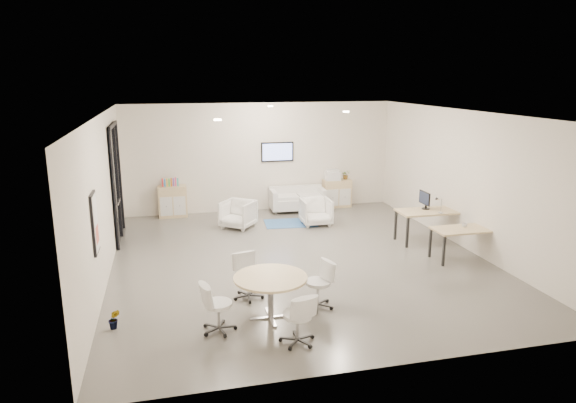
% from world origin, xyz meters
% --- Properties ---
extents(room_shell, '(9.60, 10.60, 4.80)m').
position_xyz_m(room_shell, '(0.00, 0.00, 1.60)').
color(room_shell, '#605E58').
rests_on(room_shell, ground).
extents(glass_door, '(0.09, 1.90, 2.85)m').
position_xyz_m(glass_door, '(-3.95, 2.51, 1.50)').
color(glass_door, black).
rests_on(glass_door, room_shell).
extents(artwork, '(0.05, 0.54, 1.04)m').
position_xyz_m(artwork, '(-3.97, -1.60, 1.55)').
color(artwork, black).
rests_on(artwork, room_shell).
extents(wall_tv, '(0.98, 0.06, 0.58)m').
position_xyz_m(wall_tv, '(0.50, 4.46, 1.75)').
color(wall_tv, black).
rests_on(wall_tv, room_shell).
extents(ceiling_spots, '(3.14, 4.14, 0.03)m').
position_xyz_m(ceiling_spots, '(-0.20, 0.83, 3.18)').
color(ceiling_spots, '#FFEAC6').
rests_on(ceiling_spots, room_shell).
extents(sideboard_left, '(0.80, 0.42, 0.90)m').
position_xyz_m(sideboard_left, '(-2.63, 4.27, 0.45)').
color(sideboard_left, tan).
rests_on(sideboard_left, room_shell).
extents(sideboard_right, '(0.85, 0.41, 0.85)m').
position_xyz_m(sideboard_right, '(2.33, 4.27, 0.43)').
color(sideboard_right, tan).
rests_on(sideboard_right, room_shell).
extents(books, '(0.47, 0.14, 0.22)m').
position_xyz_m(books, '(-2.67, 4.27, 1.01)').
color(books, red).
rests_on(books, sideboard_left).
extents(printer, '(0.48, 0.41, 0.32)m').
position_xyz_m(printer, '(2.18, 4.27, 1.00)').
color(printer, white).
rests_on(printer, sideboard_right).
extents(loveseat, '(1.66, 0.88, 0.61)m').
position_xyz_m(loveseat, '(1.02, 4.09, 0.33)').
color(loveseat, white).
rests_on(loveseat, room_shell).
extents(blue_rug, '(1.47, 1.05, 0.01)m').
position_xyz_m(blue_rug, '(0.50, 2.80, 0.01)').
color(blue_rug, '#2D4F89').
rests_on(blue_rug, room_shell).
extents(armchair_left, '(1.07, 1.06, 0.81)m').
position_xyz_m(armchair_left, '(-0.96, 2.75, 0.40)').
color(armchair_left, white).
rests_on(armchair_left, room_shell).
extents(armchair_right, '(0.79, 0.74, 0.80)m').
position_xyz_m(armchair_right, '(1.14, 2.52, 0.40)').
color(armchair_right, white).
rests_on(armchair_right, room_shell).
extents(desk_rear, '(1.51, 0.77, 0.78)m').
position_xyz_m(desk_rear, '(3.38, 0.47, 0.70)').
color(desk_rear, tan).
rests_on(desk_rear, room_shell).
extents(desk_front, '(1.36, 0.68, 0.71)m').
position_xyz_m(desk_front, '(3.51, -0.85, 0.64)').
color(desk_front, tan).
rests_on(desk_front, room_shell).
extents(monitor, '(0.20, 0.50, 0.44)m').
position_xyz_m(monitor, '(3.34, 0.62, 1.02)').
color(monitor, black).
rests_on(monitor, desk_rear).
extents(round_table, '(1.23, 1.23, 0.75)m').
position_xyz_m(round_table, '(-1.19, -2.67, 0.66)').
color(round_table, tan).
rests_on(round_table, room_shell).
extents(meeting_chairs, '(2.49, 2.49, 0.82)m').
position_xyz_m(meeting_chairs, '(-1.19, -2.67, 0.41)').
color(meeting_chairs, white).
rests_on(meeting_chairs, room_shell).
extents(plant_cabinet, '(0.28, 0.30, 0.22)m').
position_xyz_m(plant_cabinet, '(2.61, 4.27, 0.96)').
color(plant_cabinet, '#3F7F3F').
rests_on(plant_cabinet, sideboard_right).
extents(plant_floor, '(0.20, 0.34, 0.15)m').
position_xyz_m(plant_floor, '(-3.70, -2.44, 0.07)').
color(plant_floor, '#3F7F3F').
rests_on(plant_floor, room_shell).
extents(cup, '(0.12, 0.10, 0.11)m').
position_xyz_m(cup, '(3.58, -0.76, 0.76)').
color(cup, white).
rests_on(cup, desk_front).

